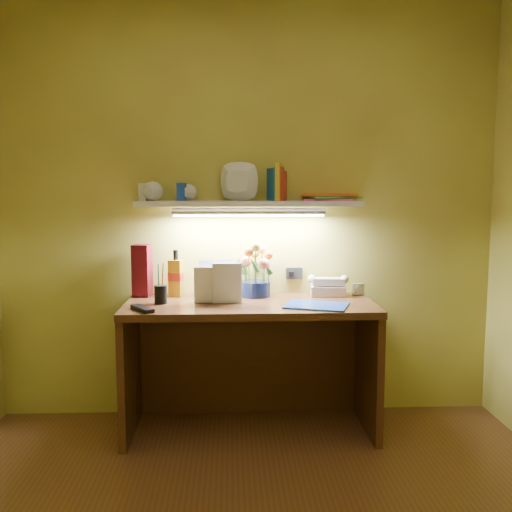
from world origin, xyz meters
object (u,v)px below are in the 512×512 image
Objects in this scene: desk at (250,367)px; flower_bouquet at (255,270)px; telephone at (328,285)px; whisky_bottle at (176,273)px; desk_clock at (358,289)px.

flower_bouquet is (0.04, 0.19, 0.53)m from desk.
telephone is at bearing 21.70° from desk.
whisky_bottle reaches higher than telephone.
desk is at bearing -172.75° from desk_clock.
whisky_bottle is at bearing 169.98° from desk_clock.
flower_bouquet is at bearing 171.59° from desk_clock.
desk_clock is (0.18, 0.01, -0.03)m from telephone.
telephone is 0.19m from desk_clock.
desk is 4.48× the size of flower_bouquet.
telephone is at bearing -1.26° from whisky_bottle.
whisky_bottle is at bearing 154.35° from desk.
desk is at bearing -25.65° from whisky_bottle.
flower_bouquet reaches higher than whisky_bottle.
whisky_bottle reaches higher than desk_clock.
telephone reaches higher than desk_clock.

